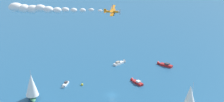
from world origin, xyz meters
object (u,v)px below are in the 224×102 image
object	(u,v)px
sailboat_far_port	(190,97)
motorboat_outer_ring_b	(164,65)
motorboat_ahead	(65,84)
marker_buoy	(82,85)
sailboat_near_centre	(32,86)
motorboat_outer_ring_a	(120,63)
motorboat_offshore	(136,82)
wingwalker_lead	(113,6)
biplane_lead	(113,11)

from	to	relation	value
sailboat_far_port	motorboat_outer_ring_b	xyz separation A→B (m)	(-36.70, 30.36, -4.66)
motorboat_ahead	marker_buoy	bearing A→B (deg)	47.45
sailboat_near_centre	motorboat_outer_ring_a	xyz separation A→B (m)	(-4.04, 56.88, -5.30)
sailboat_near_centre	motorboat_offshore	xyz separation A→B (m)	(19.66, 44.90, -5.33)
wingwalker_lead	biplane_lead	bearing A→B (deg)	129.00
wingwalker_lead	sailboat_near_centre	bearing A→B (deg)	-127.68
motorboat_ahead	motorboat_outer_ring_a	distance (m)	38.80
motorboat_outer_ring_a	motorboat_outer_ring_b	distance (m)	24.53
motorboat_outer_ring_b	sailboat_near_centre	bearing A→B (deg)	-101.39
biplane_lead	sailboat_near_centre	bearing A→B (deg)	-126.91
biplane_lead	motorboat_outer_ring_b	bearing A→B (deg)	98.08
marker_buoy	sailboat_near_centre	bearing A→B (deg)	-99.04
motorboat_ahead	biplane_lead	distance (m)	44.74
marker_buoy	motorboat_outer_ring_b	bearing A→B (deg)	77.47
sailboat_far_port	marker_buoy	world-z (taller)	sailboat_far_port
sailboat_near_centre	wingwalker_lead	world-z (taller)	wingwalker_lead
motorboat_outer_ring_b	motorboat_offshore	bearing A→B (deg)	-79.81
motorboat_outer_ring_a	marker_buoy	bearing A→B (deg)	-76.48
motorboat_offshore	motorboat_outer_ring_a	size ratio (longest dim) A/B	0.97
sailboat_far_port	motorboat_outer_ring_a	size ratio (longest dim) A/B	1.41
sailboat_far_port	motorboat_offshore	distance (m)	32.14
motorboat_outer_ring_a	marker_buoy	size ratio (longest dim) A/B	3.94
sailboat_near_centre	marker_buoy	xyz separation A→B (m)	(3.84, 24.11, -5.55)
motorboat_offshore	motorboat_outer_ring_b	size ratio (longest dim) A/B	0.90
sailboat_near_centre	motorboat_ahead	size ratio (longest dim) A/B	2.15
sailboat_far_port	wingwalker_lead	size ratio (longest dim) A/B	6.56
motorboat_outer_ring_a	sailboat_far_port	bearing A→B (deg)	-14.64
sailboat_near_centre	motorboat_outer_ring_a	size ratio (longest dim) A/B	1.57
sailboat_near_centre	sailboat_far_port	size ratio (longest dim) A/B	1.11
motorboat_offshore	biplane_lead	world-z (taller)	biplane_lead
motorboat_offshore	motorboat_outer_ring_b	bearing A→B (deg)	100.19
motorboat_ahead	motorboat_outer_ring_b	world-z (taller)	motorboat_outer_ring_b
marker_buoy	wingwalker_lead	size ratio (longest dim) A/B	1.18
motorboat_ahead	wingwalker_lead	distance (m)	46.61
motorboat_ahead	sailboat_far_port	bearing A→B (deg)	24.59
motorboat_outer_ring_a	motorboat_ahead	bearing A→B (deg)	-86.43
sailboat_far_port	biplane_lead	xyz separation A→B (m)	(-30.34, -14.43, 32.46)
motorboat_offshore	wingwalker_lead	xyz separation A→B (m)	(1.65, -17.31, 39.33)
motorboat_outer_ring_a	biplane_lead	world-z (taller)	biplane_lead
motorboat_ahead	sailboat_near_centre	bearing A→B (deg)	-84.87
motorboat_offshore	motorboat_ahead	size ratio (longest dim) A/B	1.33
motorboat_ahead	motorboat_outer_ring_a	bearing A→B (deg)	93.57
motorboat_outer_ring_a	motorboat_outer_ring_b	size ratio (longest dim) A/B	0.92
sailboat_far_port	marker_buoy	size ratio (longest dim) A/B	5.58
motorboat_offshore	biplane_lead	bearing A→B (deg)	-85.45
sailboat_far_port	motorboat_outer_ring_a	world-z (taller)	sailboat_far_port
motorboat_ahead	biplane_lead	xyz separation A→B (m)	(22.64, 9.81, 37.32)
motorboat_offshore	motorboat_outer_ring_a	xyz separation A→B (m)	(-23.71, 11.98, 0.02)
motorboat_outer_ring_b	motorboat_ahead	bearing A→B (deg)	-106.60
motorboat_offshore	sailboat_far_port	bearing A→B (deg)	-4.50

